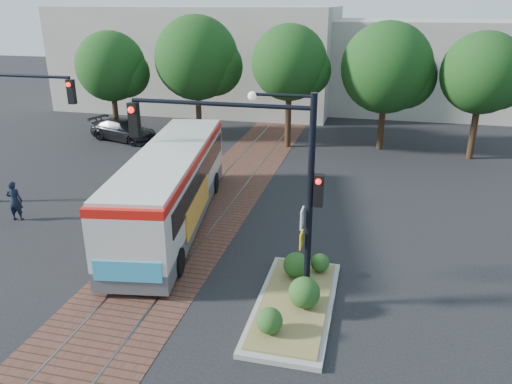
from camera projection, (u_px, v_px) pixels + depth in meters
ground at (156, 271)px, 16.52m from camera, size 120.00×120.00×0.00m
trackbed at (198, 222)px, 20.15m from camera, size 3.60×40.00×0.02m
tree_row at (286, 65)px, 29.42m from camera, size 26.40×5.60×7.67m
warehouses at (292, 60)px, 41.36m from camera, size 40.00×13.00×8.00m
city_bus at (172, 183)px, 19.56m from camera, size 4.19×11.51×3.02m
traffic_island at (296, 296)px, 14.52m from camera, size 2.20×5.20×1.13m
signal_pole_main at (265, 167)px, 13.45m from camera, size 5.49×0.46×6.00m
signal_pole_left at (3, 117)px, 20.62m from camera, size 4.99×0.34×6.00m
officer at (15, 201)px, 20.10m from camera, size 0.68×0.53×1.67m
parked_car at (123, 130)px, 31.87m from camera, size 5.03×3.12×1.36m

